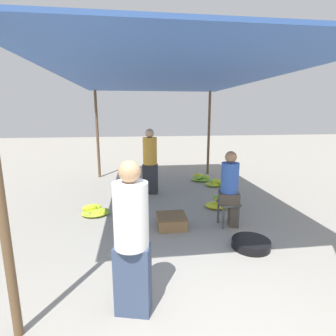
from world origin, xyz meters
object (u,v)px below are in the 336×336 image
shopper_walking_mid (150,161)px  banana_pile_right_1 (214,183)px  banana_pile_left_1 (95,211)px  banana_pile_right_2 (201,178)px  banana_pile_right_0 (218,202)px  banana_pile_left_0 (123,185)px  vendor_seated (230,187)px  crate_near (171,221)px  stool (228,207)px  vendor_foreground (132,238)px  basin_black (251,244)px

shopper_walking_mid → banana_pile_right_1: bearing=12.9°
banana_pile_left_1 → banana_pile_right_2: banana_pile_right_2 is taller
banana_pile_left_1 → shopper_walking_mid: shopper_walking_mid is taller
banana_pile_right_0 → banana_pile_left_1: bearing=-177.9°
banana_pile_left_0 → banana_pile_right_2: banana_pile_right_2 is taller
vendor_seated → shopper_walking_mid: bearing=121.6°
crate_near → banana_pile_right_0: bearing=36.8°
vendor_seated → banana_pile_right_0: (0.10, 0.89, -0.59)m
stool → banana_pile_right_2: bearing=84.0°
banana_pile_left_0 → banana_pile_right_2: bearing=11.1°
vendor_foreground → banana_pile_left_1: vendor_foreground is taller
banana_pile_left_1 → vendor_foreground: bearing=-74.5°
banana_pile_left_1 → crate_near: size_ratio=1.16×
vendor_foreground → basin_black: size_ratio=2.77×
banana_pile_right_2 → crate_near: 3.31m
banana_pile_right_1 → banana_pile_right_2: (-0.19, 0.63, -0.01)m
vendor_foreground → banana_pile_left_0: size_ratio=3.04×
vendor_foreground → basin_black: vendor_foreground is taller
banana_pile_right_1 → banana_pile_right_2: 0.66m
basin_black → banana_pile_left_0: 3.98m
basin_black → banana_pile_right_0: banana_pile_right_0 is taller
stool → banana_pile_right_2: 3.11m
banana_pile_right_2 → vendor_foreground: bearing=-111.9°
banana_pile_left_1 → banana_pile_right_0: 2.52m
banana_pile_right_1 → vendor_foreground: bearing=-116.8°
banana_pile_left_0 → vendor_foreground: bearing=-86.5°
vendor_foreground → banana_pile_right_1: vendor_foreground is taller
stool → banana_pile_right_0: (0.12, 0.90, -0.24)m
vendor_foreground → banana_pile_right_1: bearing=63.2°
basin_black → banana_pile_right_2: bearing=86.2°
basin_black → crate_near: 1.37m
stool → vendor_seated: size_ratio=0.33×
vendor_seated → banana_pile_right_2: 3.16m
vendor_foreground → vendor_seated: (1.68, 1.87, -0.11)m
vendor_foreground → banana_pile_left_0: bearing=93.5°
stool → banana_pile_left_0: stool is taller
crate_near → vendor_foreground: bearing=-109.0°
banana_pile_right_1 → shopper_walking_mid: (-1.76, -0.40, 0.74)m
vendor_foreground → banana_pile_right_2: 5.38m
banana_pile_right_0 → shopper_walking_mid: bearing=139.6°
stool → shopper_walking_mid: 2.45m
banana_pile_right_0 → banana_pile_right_1: bearing=75.7°
stool → banana_pile_right_0: size_ratio=0.87×
vendor_foreground → banana_pile_right_0: (1.78, 2.76, -0.70)m
vendor_foreground → banana_pile_right_0: vendor_foreground is taller
basin_black → banana_pile_left_0: size_ratio=1.10×
vendor_foreground → basin_black: (1.73, 1.06, -0.75)m
vendor_seated → crate_near: size_ratio=2.65×
vendor_seated → banana_pile_right_1: 2.57m
vendor_foreground → banana_pile_right_2: (1.99, 4.95, -0.73)m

